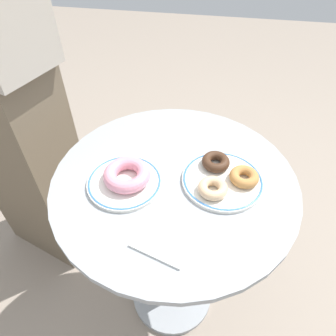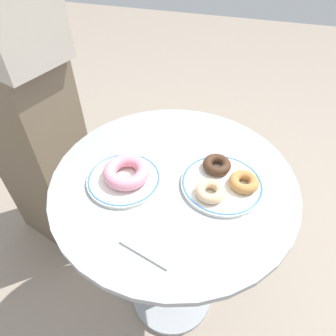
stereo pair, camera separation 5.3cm
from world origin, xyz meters
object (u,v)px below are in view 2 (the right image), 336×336
(paper_napkin, at_px, (160,233))
(person_figure, at_px, (6,70))
(donut_old_fashioned, at_px, (244,182))
(donut_chocolate, at_px, (217,165))
(donut_glazed, at_px, (210,191))
(donut_pink_frosted, at_px, (126,172))
(plate_right, at_px, (222,184))
(plate_left, at_px, (124,179))
(cafe_table, at_px, (173,227))

(paper_napkin, relative_size, person_figure, 0.08)
(donut_old_fashioned, bearing_deg, paper_napkin, -131.76)
(donut_chocolate, distance_m, donut_glazed, 0.10)
(donut_pink_frosted, bearing_deg, plate_right, 10.36)
(donut_glazed, relative_size, person_figure, 0.04)
(donut_chocolate, relative_size, person_figure, 0.04)
(donut_chocolate, bearing_deg, paper_napkin, -111.54)
(donut_chocolate, bearing_deg, person_figure, 168.33)
(plate_right, distance_m, donut_chocolate, 0.06)
(plate_left, height_order, paper_napkin, plate_left)
(plate_left, bearing_deg, plate_right, 11.28)
(donut_glazed, distance_m, person_figure, 0.76)
(plate_left, distance_m, donut_pink_frosted, 0.02)
(donut_chocolate, bearing_deg, donut_glazed, -90.61)
(donut_glazed, xyz_separation_m, paper_napkin, (-0.09, -0.13, -0.02))
(plate_left, xyz_separation_m, person_figure, (-0.49, 0.25, 0.12))
(person_figure, bearing_deg, donut_pink_frosted, -26.05)
(donut_chocolate, xyz_separation_m, paper_napkin, (-0.09, -0.23, -0.02))
(plate_left, relative_size, donut_glazed, 2.56)
(cafe_table, height_order, paper_napkin, paper_napkin)
(cafe_table, height_order, donut_glazed, donut_glazed)
(donut_old_fashioned, relative_size, donut_glazed, 1.00)
(plate_left, xyz_separation_m, donut_pink_frosted, (0.01, 0.01, 0.02))
(donut_pink_frosted, relative_size, person_figure, 0.07)
(donut_pink_frosted, relative_size, donut_glazed, 1.61)
(plate_left, height_order, donut_chocolate, donut_chocolate)
(plate_right, bearing_deg, cafe_table, -175.59)
(donut_pink_frosted, distance_m, donut_chocolate, 0.24)
(donut_glazed, distance_m, paper_napkin, 0.16)
(donut_pink_frosted, xyz_separation_m, donut_glazed, (0.22, -0.00, -0.00))
(plate_left, relative_size, paper_napkin, 1.43)
(cafe_table, distance_m, donut_old_fashioned, 0.31)
(donut_pink_frosted, xyz_separation_m, person_figure, (-0.49, 0.24, 0.10))
(donut_pink_frosted, bearing_deg, donut_glazed, -0.90)
(donut_old_fashioned, bearing_deg, donut_chocolate, 149.95)
(cafe_table, xyz_separation_m, donut_old_fashioned, (0.18, 0.01, 0.25))
(donut_old_fashioned, relative_size, person_figure, 0.04)
(person_figure, bearing_deg, donut_chocolate, -11.67)
(donut_old_fashioned, distance_m, donut_glazed, 0.09)
(donut_old_fashioned, height_order, person_figure, person_figure)
(cafe_table, height_order, plate_left, plate_left)
(donut_chocolate, relative_size, donut_glazed, 1.00)
(plate_right, relative_size, donut_glazed, 2.80)
(plate_left, height_order, donut_old_fashioned, donut_old_fashioned)
(cafe_table, relative_size, donut_glazed, 9.65)
(plate_right, height_order, donut_glazed, donut_glazed)
(plate_left, distance_m, plate_right, 0.26)
(plate_right, relative_size, donut_pink_frosted, 1.74)
(donut_glazed, xyz_separation_m, person_figure, (-0.72, 0.25, 0.10))
(donut_pink_frosted, relative_size, donut_chocolate, 1.61)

